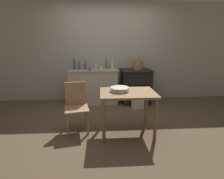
# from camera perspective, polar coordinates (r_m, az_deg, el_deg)

# --- Properties ---
(ground_plane) EXTENTS (14.00, 14.00, 0.00)m
(ground_plane) POSITION_cam_1_polar(r_m,az_deg,el_deg) (3.50, 0.50, -10.95)
(ground_plane) COLOR brown
(wall_back) EXTENTS (8.00, 0.07, 2.55)m
(wall_back) POSITION_cam_1_polar(r_m,az_deg,el_deg) (4.73, -0.93, 11.95)
(wall_back) COLOR #B2AD9E
(wall_back) RESTS_ON ground_plane
(counter_cabinet) EXTENTS (1.25, 0.57, 0.87)m
(counter_cabinet) POSITION_cam_1_polar(r_m,az_deg,el_deg) (4.55, -6.02, 1.05)
(counter_cabinet) COLOR beige
(counter_cabinet) RESTS_ON ground_plane
(stove) EXTENTS (0.76, 0.66, 0.86)m
(stove) POSITION_cam_1_polar(r_m,az_deg,el_deg) (4.60, 7.71, 1.12)
(stove) COLOR black
(stove) RESTS_ON ground_plane
(work_table) EXTENTS (0.91, 0.67, 0.74)m
(work_table) POSITION_cam_1_polar(r_m,az_deg,el_deg) (2.95, 5.11, -3.15)
(work_table) COLOR #997047
(work_table) RESTS_ON ground_plane
(chair) EXTENTS (0.47, 0.47, 0.86)m
(chair) POSITION_cam_1_polar(r_m,az_deg,el_deg) (3.17, -11.59, -5.10)
(chair) COLOR #A87F56
(chair) RESTS_ON ground_plane
(flour_sack) EXTENTS (0.28, 0.19, 0.38)m
(flour_sack) POSITION_cam_1_polar(r_m,az_deg,el_deg) (4.22, 8.41, -3.62)
(flour_sack) COLOR beige
(flour_sack) RESTS_ON ground_plane
(stock_pot) EXTENTS (0.25, 0.25, 0.27)m
(stock_pot) POSITION_cam_1_polar(r_m,az_deg,el_deg) (4.55, 8.50, 8.05)
(stock_pot) COLOR #B77A47
(stock_pot) RESTS_ON stove
(mixing_bowl_large) EXTENTS (0.32, 0.32, 0.07)m
(mixing_bowl_large) POSITION_cam_1_polar(r_m,az_deg,el_deg) (2.92, 2.53, 0.16)
(mixing_bowl_large) COLOR silver
(mixing_bowl_large) RESTS_ON work_table
(bottle_far_left) EXTENTS (0.06, 0.06, 0.29)m
(bottle_far_left) POSITION_cam_1_polar(r_m,az_deg,el_deg) (4.62, -12.19, 7.89)
(bottle_far_left) COLOR #3D5675
(bottle_far_left) RESTS_ON counter_cabinet
(bottle_left) EXTENTS (0.06, 0.06, 0.26)m
(bottle_left) POSITION_cam_1_polar(r_m,az_deg,el_deg) (4.60, -1.84, 8.06)
(bottle_left) COLOR #517F5B
(bottle_left) RESTS_ON counter_cabinet
(bottle_mid_left) EXTENTS (0.07, 0.07, 0.19)m
(bottle_mid_left) POSITION_cam_1_polar(r_m,az_deg,el_deg) (4.55, -5.34, 7.58)
(bottle_mid_left) COLOR silver
(bottle_mid_left) RESTS_ON counter_cabinet
(bottle_center_left) EXTENTS (0.07, 0.07, 0.19)m
(bottle_center_left) POSITION_cam_1_polar(r_m,az_deg,el_deg) (4.57, -8.72, 7.50)
(bottle_center_left) COLOR #3D5675
(bottle_center_left) RESTS_ON counter_cabinet
(bottle_center) EXTENTS (0.08, 0.08, 0.24)m
(bottle_center) POSITION_cam_1_polar(r_m,az_deg,el_deg) (4.58, 0.14, 7.94)
(bottle_center) COLOR silver
(bottle_center) RESTS_ON counter_cabinet
(bottle_center_right) EXTENTS (0.06, 0.06, 0.22)m
(bottle_center_right) POSITION_cam_1_polar(r_m,az_deg,el_deg) (4.57, -10.61, 7.55)
(bottle_center_right) COLOR #3D5675
(bottle_center_right) RESTS_ON counter_cabinet
(cup_mid_right) EXTENTS (0.08, 0.08, 0.08)m
(cup_mid_right) POSITION_cam_1_polar(r_m,az_deg,el_deg) (4.36, -3.51, 6.86)
(cup_mid_right) COLOR silver
(cup_mid_right) RESTS_ON counter_cabinet
(cup_right) EXTENTS (0.07, 0.07, 0.09)m
(cup_right) POSITION_cam_1_polar(r_m,az_deg,el_deg) (4.30, -7.32, 6.66)
(cup_right) COLOR #B74C42
(cup_right) RESTS_ON counter_cabinet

